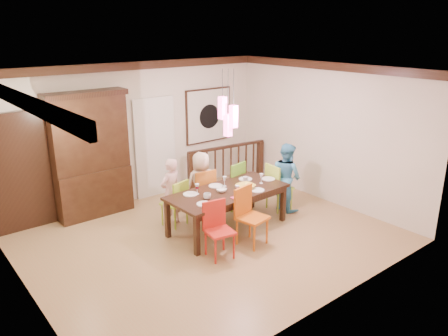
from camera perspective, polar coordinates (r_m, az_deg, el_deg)
floor at (r=7.81m, az=-1.61°, el=-9.16°), size 6.00×6.00×0.00m
ceiling at (r=6.98m, az=-1.83°, el=12.54°), size 6.00×6.00×0.00m
wall_back at (r=9.31m, az=-11.07°, el=4.55°), size 6.00×0.00×6.00m
wall_left at (r=6.06m, az=-25.04°, el=-4.21°), size 0.00×5.00×5.00m
wall_right at (r=9.32m, az=13.20°, el=4.41°), size 0.00×5.00×5.00m
crown_molding at (r=6.99m, az=-1.82°, el=11.88°), size 6.00×5.00×0.16m
panel_door at (r=8.57m, az=-25.00°, el=-0.79°), size 1.04×0.07×2.24m
white_doorway at (r=9.54m, az=-8.98°, el=2.50°), size 0.97×0.05×2.22m
painting at (r=10.19m, az=-2.02°, el=6.87°), size 1.25×0.06×1.25m
pendant_cluster at (r=7.49m, az=0.52°, el=6.78°), size 0.27×0.21×1.14m
dining_table at (r=7.90m, az=0.49°, el=-3.49°), size 2.25×1.08×0.75m
chair_far_left at (r=8.17m, az=-6.54°, el=-4.08°), size 0.49×0.49×0.89m
chair_far_mid at (r=8.50m, az=-2.99°, el=-2.74°), size 0.50×0.50×0.97m
chair_far_right at (r=8.87m, az=0.83°, el=-1.77°), size 0.53×0.53×0.99m
chair_near_left at (r=7.00m, az=-0.58°, el=-7.73°), size 0.48×0.48×0.92m
chair_near_mid at (r=7.39m, az=3.73°, el=-5.91°), size 0.53×0.53×1.00m
chair_end_right at (r=8.86m, az=7.29°, el=-2.02°), size 0.48×0.48×0.96m
china_hutch at (r=8.73m, az=-17.03°, el=1.63°), size 1.54×0.46×2.44m
balustrade at (r=10.15m, az=0.41°, el=0.43°), size 2.04×0.31×0.96m
person_far_left at (r=8.15m, az=-6.97°, el=-3.13°), size 0.53×0.41×1.29m
person_far_mid at (r=8.48m, az=-2.98°, el=-2.15°), size 0.70×0.53×1.29m
person_end_right at (r=8.85m, az=8.12°, el=-1.13°), size 0.54×0.69×1.38m
serving_bowl at (r=7.95m, az=2.83°, el=-2.45°), size 0.33×0.33×0.08m
small_bowl at (r=7.79m, az=-0.32°, el=-2.94°), size 0.21×0.21×0.06m
cup_left at (r=7.47m, az=-2.21°, el=-3.70°), size 0.15×0.15×0.10m
cup_right at (r=8.31m, az=2.83°, el=-1.46°), size 0.11×0.11×0.10m
plate_far_left at (r=7.70m, az=-4.42°, el=-3.43°), size 0.26×0.26×0.01m
plate_far_mid at (r=8.07m, az=-1.10°, el=-2.34°), size 0.26×0.26×0.01m
plate_far_right at (r=8.44m, az=2.83°, el=-1.45°), size 0.26×0.26×0.01m
plate_near_left at (r=7.27m, az=-2.59°, el=-4.72°), size 0.26×0.26×0.01m
plate_near_mid at (r=7.89m, az=4.37°, el=-2.90°), size 0.26×0.26×0.01m
plate_end_right at (r=8.48m, az=5.81°, el=-1.41°), size 0.26×0.26×0.01m
wine_glass_a at (r=7.69m, az=-3.52°, el=-2.75°), size 0.08×0.08×0.19m
wine_glass_b at (r=8.04m, az=0.07°, el=-1.76°), size 0.08×0.08×0.19m
wine_glass_c at (r=7.60m, az=1.73°, el=-2.98°), size 0.08×0.08×0.19m
wine_glass_d at (r=8.22m, az=4.89°, el=-1.37°), size 0.08×0.08×0.19m
napkin at (r=7.53m, az=1.67°, el=-3.88°), size 0.18×0.14×0.01m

